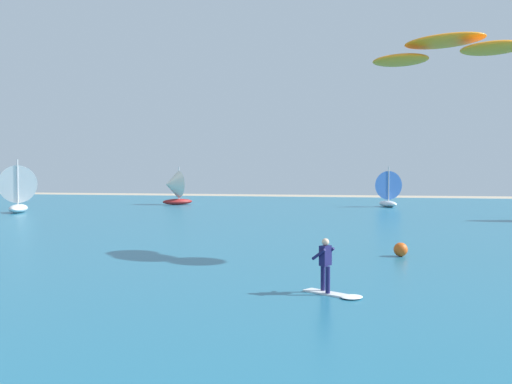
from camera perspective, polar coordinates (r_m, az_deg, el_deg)
The scene contains 7 objects.
ocean at distance 52.72m, azimuth 8.22°, elevation -2.34°, with size 160.00×90.00×0.10m, color #236B89.
kitesurfer at distance 16.92m, azimuth 7.64°, elevation -8.37°, with size 1.98×1.44×1.67m.
kite at distance 26.42m, azimuth 18.72°, elevation 13.71°, with size 6.90×4.42×1.00m.
sailboat_mid_left at distance 60.13m, azimuth -23.07°, elevation 0.36°, with size 4.18×4.67×5.24m.
sailboat_trailing at distance 67.22m, azimuth 13.18°, elevation 0.36°, with size 3.76×4.21×4.72m.
sailboat_near_shore at distance 70.84m, azimuth -8.47°, elevation 0.47°, with size 4.19×4.27×4.80m.
marker_buoy at distance 25.49m, azimuth 14.60°, elevation -5.72°, with size 0.62×0.62×0.62m, color #E55919.
Camera 1 is at (6.11, -1.69, 3.61)m, focal length 39.03 mm.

